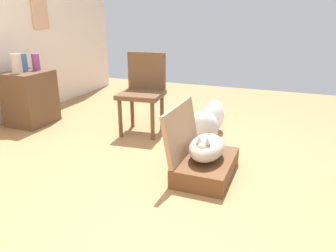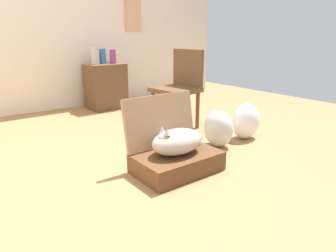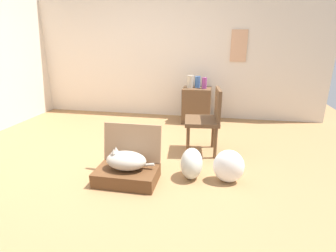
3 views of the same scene
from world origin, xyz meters
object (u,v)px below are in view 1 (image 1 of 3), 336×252
plastic_bag_clear (214,116)px  vase_tall (16,64)px  plastic_bag_white (204,128)px  cat (207,147)px  side_table (31,98)px  vase_short (36,62)px  suitcase_base (206,167)px  chair (143,89)px  vase_round (23,63)px

plastic_bag_clear → vase_tall: vase_tall is taller
plastic_bag_white → plastic_bag_clear: plastic_bag_clear is taller
cat → plastic_bag_clear: size_ratio=1.40×
side_table → vase_short: size_ratio=3.28×
suitcase_base → vase_short: bearing=73.7°
plastic_bag_white → chair: 0.82m
plastic_bag_white → cat: bearing=-162.7°
side_table → vase_short: bearing=-13.7°
vase_round → chair: size_ratio=0.23×
side_table → vase_round: bearing=90.0°
vase_tall → vase_round: size_ratio=1.07×
suitcase_base → chair: bearing=50.0°
cat → vase_tall: vase_tall is taller
plastic_bag_clear → chair: size_ratio=0.42×
cat → vase_round: 2.52m
vase_short → side_table: bearing=166.3°
side_table → plastic_bag_clear: bearing=-76.1°
vase_short → cat: bearing=-106.4°
plastic_bag_white → chair: size_ratio=0.40×
plastic_bag_clear → vase_round: bearing=103.6°
chair → side_table: bearing=-175.9°
vase_short → vase_round: vase_round is taller
vase_short → plastic_bag_white: bearing=-89.9°
plastic_bag_white → suitcase_base: bearing=-162.5°
vase_short → vase_round: bearing=150.2°
plastic_bag_clear → vase_short: (-0.40, 2.13, 0.56)m
vase_tall → cat: bearing=-100.3°
plastic_bag_clear → side_table: side_table is taller
plastic_bag_clear → vase_short: bearing=100.8°
plastic_bag_clear → vase_tall: size_ratio=1.66×
suitcase_base → vase_tall: size_ratio=2.97×
cat → chair: 1.28m
vase_short → vase_round: 0.15m
vase_round → plastic_bag_clear: bearing=-76.4°
side_table → vase_short: (0.13, -0.03, 0.42)m
plastic_bag_white → vase_tall: bearing=96.8°
side_table → chair: bearing=-79.7°
plastic_bag_clear → cat: bearing=-169.3°
vase_tall → suitcase_base: bearing=-100.1°
plastic_bag_clear → vase_round: (-0.53, 2.20, 0.56)m
suitcase_base → side_table: 2.44m
suitcase_base → plastic_bag_clear: 1.11m
vase_round → chair: 1.49m
cat → vase_short: 2.48m
chair → vase_short: bearing=179.1°
plastic_bag_clear → vase_tall: (-0.66, 2.17, 0.57)m
plastic_bag_white → plastic_bag_clear: bearing=-1.1°
suitcase_base → plastic_bag_white: 0.72m
side_table → vase_tall: size_ratio=2.88×
chair → vase_tall: bearing=-171.0°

